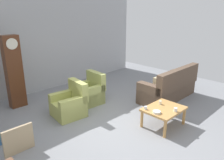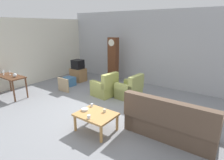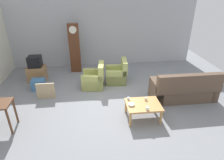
# 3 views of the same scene
# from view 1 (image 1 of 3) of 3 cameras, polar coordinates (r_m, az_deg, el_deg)

# --- Properties ---
(ground_plane) EXTENTS (10.40, 10.40, 0.00)m
(ground_plane) POSITION_cam_1_polar(r_m,az_deg,el_deg) (5.60, 1.27, -11.42)
(ground_plane) COLOR gray
(garage_door_wall) EXTENTS (8.40, 0.16, 3.20)m
(garage_door_wall) POSITION_cam_1_polar(r_m,az_deg,el_deg) (7.90, -17.91, 8.81)
(garage_door_wall) COLOR #ADAFB5
(garage_door_wall) RESTS_ON ground_plane
(couch_floral) EXTENTS (2.11, 0.89, 1.04)m
(couch_floral) POSITION_cam_1_polar(r_m,az_deg,el_deg) (7.21, 14.52, -1.98)
(couch_floral) COLOR brown
(couch_floral) RESTS_ON ground_plane
(armchair_olive_near) EXTENTS (0.87, 0.84, 0.92)m
(armchair_olive_near) POSITION_cam_1_polar(r_m,az_deg,el_deg) (6.02, -10.82, -6.30)
(armchair_olive_near) COLOR tan
(armchair_olive_near) RESTS_ON ground_plane
(armchair_olive_far) EXTENTS (0.84, 0.81, 0.92)m
(armchair_olive_far) POSITION_cam_1_polar(r_m,az_deg,el_deg) (6.73, -5.95, -3.38)
(armchair_olive_far) COLOR tan
(armchair_olive_far) RESTS_ON ground_plane
(coffee_table_wood) EXTENTS (0.96, 0.76, 0.47)m
(coffee_table_wood) POSITION_cam_1_polar(r_m,az_deg,el_deg) (5.52, 13.19, -7.69)
(coffee_table_wood) COLOR tan
(coffee_table_wood) RESTS_ON ground_plane
(grandfather_clock) EXTENTS (0.44, 0.30, 2.07)m
(grandfather_clock) POSITION_cam_1_polar(r_m,az_deg,el_deg) (6.82, -23.97, 1.90)
(grandfather_clock) COLOR #562D19
(grandfather_clock) RESTS_ON ground_plane
(framed_picture_leaning) EXTENTS (0.60, 0.05, 0.56)m
(framed_picture_leaning) POSITION_cam_1_polar(r_m,az_deg,el_deg) (4.89, -22.94, -14.02)
(framed_picture_leaning) COLOR tan
(framed_picture_leaning) RESTS_ON ground_plane
(cup_white_porcelain) EXTENTS (0.08, 0.08, 0.09)m
(cup_white_porcelain) POSITION_cam_1_polar(r_m,az_deg,el_deg) (5.37, 16.05, -7.36)
(cup_white_porcelain) COLOR white
(cup_white_porcelain) RESTS_ON coffee_table_wood
(cup_blue_rimmed) EXTENTS (0.07, 0.07, 0.08)m
(cup_blue_rimmed) POSITION_cam_1_polar(r_m,az_deg,el_deg) (5.33, 8.66, -7.10)
(cup_blue_rimmed) COLOR silver
(cup_blue_rimmed) RESTS_ON coffee_table_wood
(cup_cream_tall) EXTENTS (0.07, 0.07, 0.09)m
(cup_cream_tall) POSITION_cam_1_polar(r_m,az_deg,el_deg) (5.66, 12.33, -5.71)
(cup_cream_tall) COLOR beige
(cup_cream_tall) RESTS_ON coffee_table_wood
(bowl_white_stacked) EXTENTS (0.18, 0.18, 0.05)m
(bowl_white_stacked) POSITION_cam_1_polar(r_m,az_deg,el_deg) (5.20, 11.44, -8.09)
(bowl_white_stacked) COLOR white
(bowl_white_stacked) RESTS_ON coffee_table_wood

